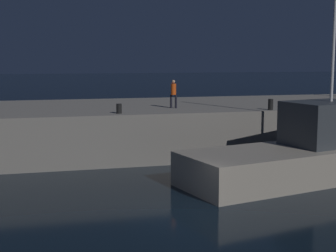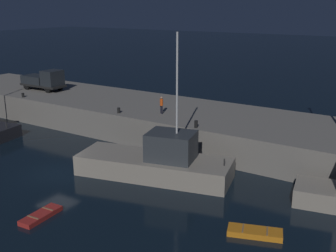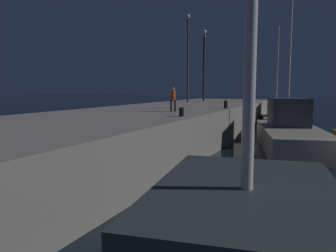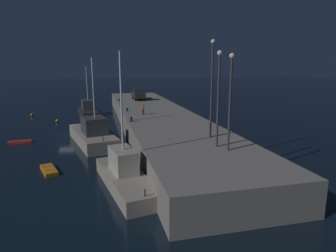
{
  "view_description": "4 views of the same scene",
  "coord_description": "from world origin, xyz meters",
  "px_view_note": "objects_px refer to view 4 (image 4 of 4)",
  "views": [
    {
      "loc": [
        -4.89,
        -16.45,
        5.51
      ],
      "look_at": [
        2.42,
        11.93,
        1.5
      ],
      "focal_mm": 53.64,
      "sensor_mm": 36.0,
      "label": 1
    },
    {
      "loc": [
        23.01,
        -20.05,
        12.24
      ],
      "look_at": [
        2.4,
        11.98,
        1.19
      ],
      "focal_mm": 44.82,
      "sensor_mm": 36.0,
      "label": 2
    },
    {
      "loc": [
        -18.21,
        1.99,
        4.23
      ],
      "look_at": [
        3.94,
        11.84,
        1.51
      ],
      "focal_mm": 36.42,
      "sensor_mm": 36.0,
      "label": 3
    },
    {
      "loc": [
        43.52,
        4.5,
        9.82
      ],
      "look_at": [
        4.78,
        13.87,
        1.32
      ],
      "focal_mm": 31.39,
      "sensor_mm": 36.0,
      "label": 4
    }
  ],
  "objects_px": {
    "fishing_trawler_red": "(125,175)",
    "lamp_post_east": "(218,92)",
    "lamp_post_west": "(212,82)",
    "lamp_post_central": "(230,95)",
    "utility_truck": "(139,94)",
    "bollard_central": "(131,119)",
    "fishing_boat_white": "(88,110)",
    "mooring_buoy_mid": "(57,121)",
    "dockworker": "(143,108)",
    "mooring_buoy_near": "(32,115)",
    "rowboat_white_mid": "(49,170)",
    "bollard_east": "(127,110)",
    "fishing_boat_blue": "(93,135)",
    "dinghy_orange_near": "(20,142)",
    "bollard_west": "(119,100)"
  },
  "relations": [
    {
      "from": "fishing_trawler_red",
      "to": "lamp_post_west",
      "type": "relative_size",
      "value": 1.15
    },
    {
      "from": "mooring_buoy_mid",
      "to": "lamp_post_east",
      "type": "xyz_separation_m",
      "value": [
        29.22,
        16.88,
        7.21
      ]
    },
    {
      "from": "mooring_buoy_mid",
      "to": "bollard_east",
      "type": "relative_size",
      "value": 0.98
    },
    {
      "from": "rowboat_white_mid",
      "to": "mooring_buoy_mid",
      "type": "bearing_deg",
      "value": -174.93
    },
    {
      "from": "mooring_buoy_mid",
      "to": "lamp_post_east",
      "type": "distance_m",
      "value": 34.51
    },
    {
      "from": "rowboat_white_mid",
      "to": "lamp_post_west",
      "type": "relative_size",
      "value": 0.34
    },
    {
      "from": "fishing_boat_white",
      "to": "dockworker",
      "type": "distance_m",
      "value": 18.99
    },
    {
      "from": "fishing_boat_white",
      "to": "mooring_buoy_mid",
      "type": "relative_size",
      "value": 21.63
    },
    {
      "from": "fishing_boat_white",
      "to": "rowboat_white_mid",
      "type": "relative_size",
      "value": 3.34
    },
    {
      "from": "dinghy_orange_near",
      "to": "bollard_central",
      "type": "height_order",
      "value": "bollard_central"
    },
    {
      "from": "dockworker",
      "to": "bollard_west",
      "type": "distance_m",
      "value": 16.58
    },
    {
      "from": "lamp_post_central",
      "to": "dockworker",
      "type": "distance_m",
      "value": 19.98
    },
    {
      "from": "mooring_buoy_mid",
      "to": "lamp_post_central",
      "type": "distance_m",
      "value": 35.8
    },
    {
      "from": "lamp_post_west",
      "to": "dockworker",
      "type": "distance_m",
      "value": 15.81
    },
    {
      "from": "bollard_west",
      "to": "bollard_east",
      "type": "relative_size",
      "value": 0.92
    },
    {
      "from": "utility_truck",
      "to": "dockworker",
      "type": "relative_size",
      "value": 3.46
    },
    {
      "from": "lamp_post_central",
      "to": "bollard_east",
      "type": "relative_size",
      "value": 15.99
    },
    {
      "from": "rowboat_white_mid",
      "to": "dockworker",
      "type": "relative_size",
      "value": 1.99
    },
    {
      "from": "lamp_post_east",
      "to": "fishing_boat_white",
      "type": "bearing_deg",
      "value": -161.31
    },
    {
      "from": "bollard_central",
      "to": "bollard_east",
      "type": "relative_size",
      "value": 1.2
    },
    {
      "from": "fishing_boat_blue",
      "to": "bollard_east",
      "type": "xyz_separation_m",
      "value": [
        -7.75,
        5.1,
        1.79
      ]
    },
    {
      "from": "dinghy_orange_near",
      "to": "lamp_post_central",
      "type": "bearing_deg",
      "value": 49.65
    },
    {
      "from": "fishing_boat_blue",
      "to": "mooring_buoy_near",
      "type": "distance_m",
      "value": 25.57
    },
    {
      "from": "lamp_post_west",
      "to": "lamp_post_central",
      "type": "distance_m",
      "value": 4.75
    },
    {
      "from": "fishing_trawler_red",
      "to": "utility_truck",
      "type": "height_order",
      "value": "fishing_trawler_red"
    },
    {
      "from": "fishing_trawler_red",
      "to": "lamp_post_central",
      "type": "bearing_deg",
      "value": 86.09
    },
    {
      "from": "fishing_trawler_red",
      "to": "fishing_boat_white",
      "type": "distance_m",
      "value": 35.76
    },
    {
      "from": "mooring_buoy_near",
      "to": "lamp_post_east",
      "type": "xyz_separation_m",
      "value": [
        36.41,
        22.21,
        7.16
      ]
    },
    {
      "from": "fishing_boat_blue",
      "to": "rowboat_white_mid",
      "type": "distance_m",
      "value": 9.99
    },
    {
      "from": "utility_truck",
      "to": "rowboat_white_mid",
      "type": "bearing_deg",
      "value": -22.44
    },
    {
      "from": "utility_truck",
      "to": "dockworker",
      "type": "distance_m",
      "value": 17.61
    },
    {
      "from": "dinghy_orange_near",
      "to": "bollard_east",
      "type": "xyz_separation_m",
      "value": [
        -5.4,
        14.08,
        2.77
      ]
    },
    {
      "from": "rowboat_white_mid",
      "to": "utility_truck",
      "type": "xyz_separation_m",
      "value": [
        -30.99,
        12.8,
        3.67
      ]
    },
    {
      "from": "mooring_buoy_near",
      "to": "mooring_buoy_mid",
      "type": "bearing_deg",
      "value": 36.56
    },
    {
      "from": "lamp_post_west",
      "to": "dockworker",
      "type": "bearing_deg",
      "value": -162.92
    },
    {
      "from": "fishing_boat_white",
      "to": "lamp_post_central",
      "type": "xyz_separation_m",
      "value": [
        36.16,
        12.3,
        6.3
      ]
    },
    {
      "from": "lamp_post_west",
      "to": "utility_truck",
      "type": "bearing_deg",
      "value": -175.28
    },
    {
      "from": "lamp_post_central",
      "to": "bollard_west",
      "type": "height_order",
      "value": "lamp_post_central"
    },
    {
      "from": "dinghy_orange_near",
      "to": "mooring_buoy_near",
      "type": "xyz_separation_m",
      "value": [
        -20.5,
        -2.48,
        0.14
      ]
    },
    {
      "from": "mooring_buoy_mid",
      "to": "mooring_buoy_near",
      "type": "bearing_deg",
      "value": -143.44
    },
    {
      "from": "bollard_central",
      "to": "lamp_post_west",
      "type": "bearing_deg",
      "value": 35.01
    },
    {
      "from": "fishing_trawler_red",
      "to": "lamp_post_east",
      "type": "distance_m",
      "value": 10.4
    },
    {
      "from": "dinghy_orange_near",
      "to": "dockworker",
      "type": "distance_m",
      "value": 16.52
    },
    {
      "from": "dockworker",
      "to": "bollard_west",
      "type": "height_order",
      "value": "dockworker"
    },
    {
      "from": "rowboat_white_mid",
      "to": "bollard_central",
      "type": "xyz_separation_m",
      "value": [
        -8.6,
        8.7,
        2.8
      ]
    },
    {
      "from": "bollard_central",
      "to": "fishing_boat_white",
      "type": "bearing_deg",
      "value": -165.07
    },
    {
      "from": "bollard_central",
      "to": "fishing_trawler_red",
      "type": "bearing_deg",
      "value": -8.85
    },
    {
      "from": "dinghy_orange_near",
      "to": "bollard_west",
      "type": "distance_m",
      "value": 23.21
    },
    {
      "from": "dockworker",
      "to": "bollard_central",
      "type": "xyz_separation_m",
      "value": [
        4.87,
        -2.29,
        -0.61
      ]
    },
    {
      "from": "rowboat_white_mid",
      "to": "lamp_post_west",
      "type": "distance_m",
      "value": 17.37
    }
  ]
}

